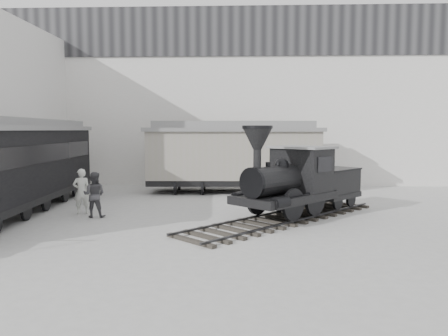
{
  "coord_description": "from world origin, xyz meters",
  "views": [
    {
      "loc": [
        -0.04,
        -13.46,
        3.49
      ],
      "look_at": [
        -0.69,
        3.53,
        2.0
      ],
      "focal_mm": 35.0,
      "sensor_mm": 36.0,
      "label": 1
    }
  ],
  "objects_px": {
    "passenger_coach": "(14,165)",
    "visitor_b": "(94,195)",
    "locomotive": "(296,185)",
    "boxcar": "(233,155)",
    "visitor_a": "(82,191)"
  },
  "relations": [
    {
      "from": "passenger_coach",
      "to": "visitor_b",
      "type": "xyz_separation_m",
      "value": [
        3.6,
        -0.71,
        -1.11
      ]
    },
    {
      "from": "locomotive",
      "to": "boxcar",
      "type": "distance_m",
      "value": 7.5
    },
    {
      "from": "boxcar",
      "to": "locomotive",
      "type": "bearing_deg",
      "value": -71.53
    },
    {
      "from": "passenger_coach",
      "to": "visitor_a",
      "type": "distance_m",
      "value": 3.04
    },
    {
      "from": "locomotive",
      "to": "visitor_b",
      "type": "xyz_separation_m",
      "value": [
        -8.05,
        -0.3,
        -0.4
      ]
    },
    {
      "from": "passenger_coach",
      "to": "visitor_b",
      "type": "relative_size",
      "value": 7.58
    },
    {
      "from": "boxcar",
      "to": "visitor_a",
      "type": "relative_size",
      "value": 5.18
    },
    {
      "from": "visitor_a",
      "to": "visitor_b",
      "type": "relative_size",
      "value": 1.04
    },
    {
      "from": "locomotive",
      "to": "boxcar",
      "type": "relative_size",
      "value": 0.9
    },
    {
      "from": "visitor_a",
      "to": "boxcar",
      "type": "bearing_deg",
      "value": -156.39
    },
    {
      "from": "locomotive",
      "to": "visitor_b",
      "type": "relative_size",
      "value": 4.83
    },
    {
      "from": "locomotive",
      "to": "visitor_b",
      "type": "bearing_deg",
      "value": -134.84
    },
    {
      "from": "boxcar",
      "to": "visitor_b",
      "type": "xyz_separation_m",
      "value": [
        -5.43,
        -7.28,
        -1.17
      ]
    },
    {
      "from": "boxcar",
      "to": "visitor_a",
      "type": "height_order",
      "value": "boxcar"
    },
    {
      "from": "locomotive",
      "to": "boxcar",
      "type": "xyz_separation_m",
      "value": [
        -2.62,
        6.98,
        0.78
      ]
    }
  ]
}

